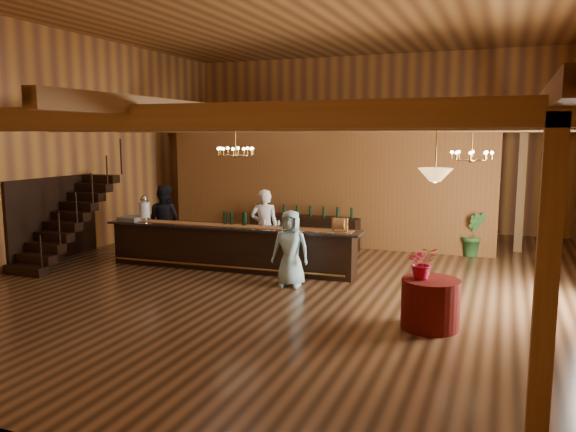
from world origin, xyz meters
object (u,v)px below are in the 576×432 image
(backbar_shelf, at_px, (304,231))
(round_table, at_px, (430,304))
(chandelier_left, at_px, (236,151))
(beverage_dispenser, at_px, (144,209))
(floor_plant, at_px, (474,234))
(chandelier_right, at_px, (472,155))
(bartender, at_px, (264,227))
(pendant_lamp, at_px, (435,175))
(raffle_drum, at_px, (340,224))
(tasting_bar, at_px, (230,247))
(staff_second, at_px, (164,220))
(guest, at_px, (291,248))

(backbar_shelf, distance_m, round_table, 6.64)
(backbar_shelf, xyz_separation_m, chandelier_left, (-0.63, -2.77, 2.22))
(beverage_dispenser, relative_size, floor_plant, 0.54)
(round_table, relative_size, chandelier_right, 1.13)
(chandelier_left, bearing_deg, floor_plant, 32.83)
(backbar_shelf, distance_m, bartender, 2.32)
(pendant_lamp, bearing_deg, round_table, 0.00)
(chandelier_left, bearing_deg, raffle_drum, -2.36)
(tasting_bar, bearing_deg, round_table, -29.54)
(tasting_bar, xyz_separation_m, beverage_dispenser, (-2.22, -0.06, 0.77))
(chandelier_left, height_order, staff_second, chandelier_left)
(raffle_drum, distance_m, chandelier_left, 2.85)
(guest, bearing_deg, staff_second, 154.71)
(backbar_shelf, bearing_deg, staff_second, -138.81)
(raffle_drum, distance_m, guest, 1.25)
(chandelier_left, bearing_deg, round_table, -28.82)
(tasting_bar, height_order, beverage_dispenser, beverage_dispenser)
(tasting_bar, height_order, chandelier_right, chandelier_right)
(chandelier_left, relative_size, staff_second, 0.45)
(chandelier_right, bearing_deg, floor_plant, 89.85)
(raffle_drum, relative_size, bartender, 0.19)
(beverage_dispenser, relative_size, round_table, 0.66)
(backbar_shelf, xyz_separation_m, bartender, (-0.16, -2.27, 0.46))
(chandelier_left, distance_m, floor_plant, 6.26)
(round_table, distance_m, chandelier_left, 5.73)
(raffle_drum, distance_m, round_table, 3.36)
(pendant_lamp, height_order, staff_second, pendant_lamp)
(backbar_shelf, xyz_separation_m, floor_plant, (4.33, 0.43, 0.13))
(chandelier_left, xyz_separation_m, floor_plant, (4.96, 3.20, -2.09))
(chandelier_left, height_order, pendant_lamp, same)
(raffle_drum, height_order, chandelier_right, chandelier_right)
(raffle_drum, relative_size, backbar_shelf, 0.11)
(round_table, bearing_deg, beverage_dispenser, 161.58)
(chandelier_left, height_order, chandelier_right, same)
(floor_plant, bearing_deg, backbar_shelf, -174.33)
(beverage_dispenser, relative_size, chandelier_left, 0.75)
(staff_second, bearing_deg, guest, 159.20)
(beverage_dispenser, distance_m, pendant_lamp, 7.36)
(bartender, bearing_deg, chandelier_left, 25.97)
(floor_plant, bearing_deg, raffle_drum, -127.36)
(staff_second, distance_m, floor_plant, 7.72)
(backbar_shelf, relative_size, floor_plant, 2.71)
(beverage_dispenser, height_order, pendant_lamp, pendant_lamp)
(guest, bearing_deg, tasting_bar, 150.68)
(tasting_bar, bearing_deg, pendant_lamp, -29.54)
(pendant_lamp, xyz_separation_m, bartender, (-4.14, 3.04, -1.52))
(guest, bearing_deg, pendant_lamp, -31.30)
(floor_plant, bearing_deg, bartender, -148.98)
(beverage_dispenser, distance_m, staff_second, 0.87)
(chandelier_right, relative_size, guest, 0.52)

